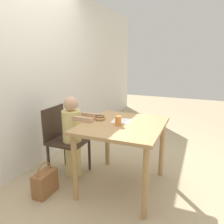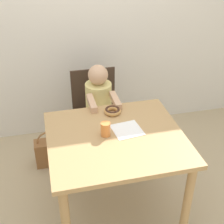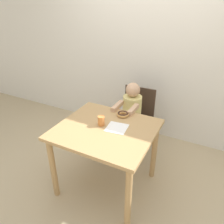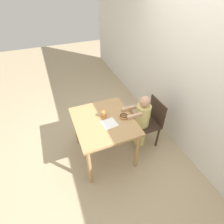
% 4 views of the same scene
% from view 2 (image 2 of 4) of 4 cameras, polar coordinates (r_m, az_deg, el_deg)
% --- Properties ---
extents(ground_plane, '(12.00, 12.00, 0.00)m').
position_cam_2_polar(ground_plane, '(2.73, 0.61, -17.58)').
color(ground_plane, tan).
extents(wall_back, '(8.00, 0.05, 2.50)m').
position_cam_2_polar(wall_back, '(3.17, -5.28, 16.72)').
color(wall_back, silver).
rests_on(wall_back, ground_plane).
extents(dining_table, '(0.96, 0.87, 0.77)m').
position_cam_2_polar(dining_table, '(2.27, 0.70, -6.85)').
color(dining_table, tan).
rests_on(dining_table, ground_plane).
extents(chair, '(0.43, 0.45, 0.87)m').
position_cam_2_polar(chair, '(3.01, -2.82, -0.39)').
color(chair, '#38281E').
rests_on(chair, ground_plane).
extents(child_figure, '(0.25, 0.46, 1.02)m').
position_cam_2_polar(child_figure, '(2.88, -2.36, -0.75)').
color(child_figure, '#E0D17F').
rests_on(child_figure, ground_plane).
extents(donut, '(0.13, 0.13, 0.04)m').
position_cam_2_polar(donut, '(2.44, 0.09, 0.26)').
color(donut, tan).
rests_on(donut, dining_table).
extents(napkin, '(0.23, 0.23, 0.00)m').
position_cam_2_polar(napkin, '(2.26, 2.78, -3.27)').
color(napkin, white).
rests_on(napkin, dining_table).
extents(handbag, '(0.29, 0.14, 0.38)m').
position_cam_2_polar(handbag, '(3.12, -11.20, -7.10)').
color(handbag, brown).
rests_on(handbag, ground_plane).
extents(cup, '(0.07, 0.07, 0.10)m').
position_cam_2_polar(cup, '(2.18, -1.19, -3.14)').
color(cup, orange).
rests_on(cup, dining_table).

